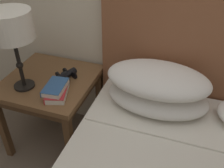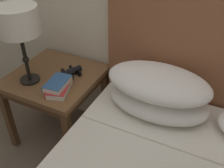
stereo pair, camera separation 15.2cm
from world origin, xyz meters
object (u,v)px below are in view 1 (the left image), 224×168
book_on_nightstand (57,92)px  nightstand (50,88)px  book_stacked_on_top (55,87)px  binoculars_pair (66,75)px  table_lamp (11,28)px

book_on_nightstand → nightstand: bearing=135.8°
book_stacked_on_top → binoculars_pair: (-0.03, 0.19, -0.03)m
book_on_nightstand → binoculars_pair: (-0.03, 0.19, 0.00)m
nightstand → book_on_nightstand: 0.21m
nightstand → binoculars_pair: bearing=26.3°
book_on_nightstand → book_stacked_on_top: size_ratio=1.17×
nightstand → binoculars_pair: binoculars_pair is taller
table_lamp → book_stacked_on_top: (0.23, -0.01, -0.35)m
nightstand → table_lamp: 0.50m
nightstand → binoculars_pair: size_ratio=3.54×
table_lamp → binoculars_pair: 0.47m
table_lamp → book_stacked_on_top: 0.42m
nightstand → book_stacked_on_top: book_stacked_on_top is taller
book_stacked_on_top → book_on_nightstand: bearing=7.0°
nightstand → book_stacked_on_top: bearing=-45.8°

